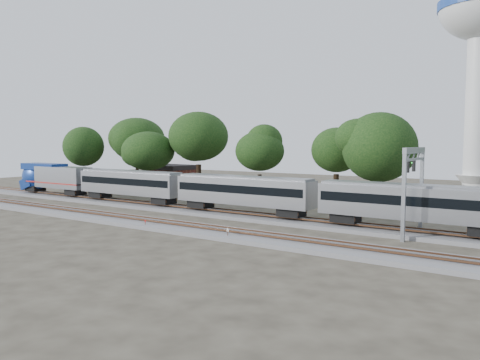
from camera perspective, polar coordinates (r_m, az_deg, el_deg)
name	(u,v)px	position (r m, az deg, el deg)	size (l,w,h in m)	color
ground	(174,220)	(54.95, -8.09, -4.85)	(160.00, 160.00, 0.00)	#383328
track_far	(206,212)	(59.44, -4.20, -3.89)	(160.00, 5.00, 0.73)	slate
track_near	(149,223)	(52.06, -11.06, -5.18)	(160.00, 5.00, 0.73)	slate
train	(412,202)	(47.81, 20.23, -2.52)	(132.05, 3.22, 4.75)	#ACAEB3
switch_stand_red	(145,223)	(50.00, -11.47, -5.14)	(0.29, 0.12, 0.94)	#512D19
switch_stand_white	(228,232)	(43.36, -1.50, -6.41)	(0.33, 0.16, 1.09)	#512D19
switch_lever	(197,234)	(45.62, -5.28, -6.58)	(0.50, 0.30, 0.30)	#512D19
signal_gantry	(414,172)	(47.53, 20.40, 0.96)	(0.59, 7.00, 8.51)	gray
brick_building	(170,176)	(93.12, -8.54, 0.45)	(10.19, 7.71, 4.56)	maroon
tree_0	(83,147)	(91.85, -18.54, 3.88)	(8.33, 8.33, 11.75)	black
tree_1	(137,138)	(88.47, -12.49, 4.96)	(9.85, 9.85, 13.89)	black
tree_2	(148,151)	(80.37, -11.14, 3.48)	(7.65, 7.65, 10.79)	black
tree_3	(198,137)	(77.09, -5.09, 5.30)	(10.10, 10.10, 14.24)	black
tree_4	(260,151)	(70.80, 2.41, 3.52)	(7.78, 7.78, 10.96)	black
tree_5	(337,150)	(71.38, 11.69, 3.59)	(7.97, 7.97, 11.24)	black
tree_6	(379,147)	(61.84, 16.62, 3.84)	(8.51, 8.51, 12.00)	black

